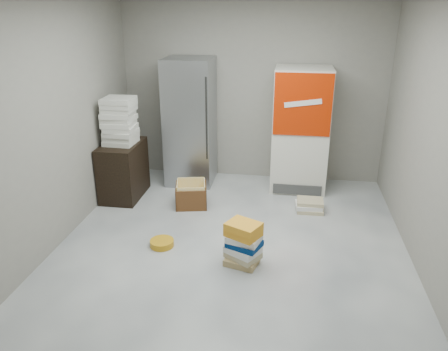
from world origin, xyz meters
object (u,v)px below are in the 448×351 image
at_px(wood_shelf, 123,170).
at_px(phonebook_stack_main, 243,243).
at_px(steel_fridge, 190,122).
at_px(cardboard_box, 191,196).
at_px(coke_cooler, 300,130).

height_order(wood_shelf, phonebook_stack_main, wood_shelf).
height_order(steel_fridge, phonebook_stack_main, steel_fridge).
bearing_deg(cardboard_box, steel_fridge, 90.12).
bearing_deg(phonebook_stack_main, wood_shelf, 165.01).
xyz_separation_m(steel_fridge, coke_cooler, (1.65, -0.01, -0.05)).
bearing_deg(phonebook_stack_main, steel_fridge, 139.02).
xyz_separation_m(coke_cooler, phonebook_stack_main, (-0.58, -2.23, -0.66)).
bearing_deg(coke_cooler, cardboard_box, -148.84).
bearing_deg(coke_cooler, wood_shelf, -163.72).
xyz_separation_m(coke_cooler, wood_shelf, (-2.48, -0.72, -0.50)).
bearing_deg(wood_shelf, phonebook_stack_main, -38.45).
distance_m(coke_cooler, wood_shelf, 2.63).
distance_m(steel_fridge, phonebook_stack_main, 2.58).
distance_m(phonebook_stack_main, cardboard_box, 1.62).
bearing_deg(cardboard_box, coke_cooler, 18.97).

